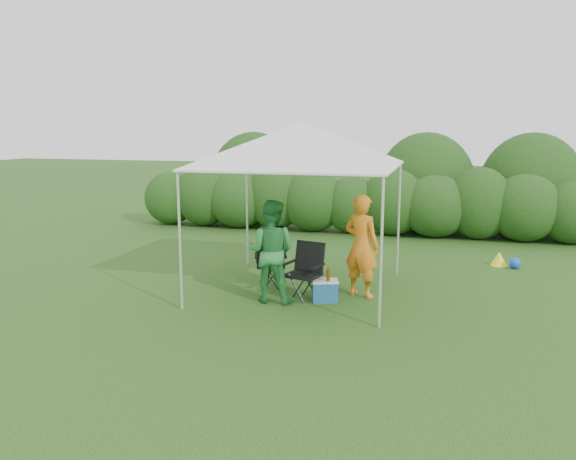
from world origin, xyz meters
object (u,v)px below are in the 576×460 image
(canopy, at_px, (302,145))
(chair_left, at_px, (270,257))
(chair_right, at_px, (306,267))
(woman, at_px, (271,251))
(man, at_px, (362,246))
(cooler, at_px, (325,290))

(canopy, xyz_separation_m, chair_left, (-0.59, 0.14, -1.96))
(chair_right, xyz_separation_m, woman, (-0.49, -0.31, 0.30))
(man, xyz_separation_m, cooler, (-0.51, -0.43, -0.67))
(canopy, relative_size, chair_right, 3.39)
(canopy, height_order, woman, canopy)
(man, bearing_deg, chair_left, 15.54)
(chair_right, bearing_deg, canopy, 127.85)
(cooler, bearing_deg, man, 22.42)
(chair_right, height_order, chair_left, chair_right)
(cooler, bearing_deg, canopy, 117.79)
(woman, bearing_deg, cooler, -163.14)
(woman, xyz_separation_m, cooler, (0.83, 0.22, -0.64))
(canopy, height_order, man, canopy)
(canopy, bearing_deg, chair_left, 166.63)
(chair_right, distance_m, man, 0.97)
(chair_left, relative_size, cooler, 1.83)
(man, distance_m, cooler, 0.95)
(chair_right, relative_size, cooler, 1.90)
(chair_right, distance_m, cooler, 0.49)
(chair_right, bearing_deg, woman, -133.64)
(man, relative_size, woman, 1.04)
(canopy, height_order, chair_left, canopy)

